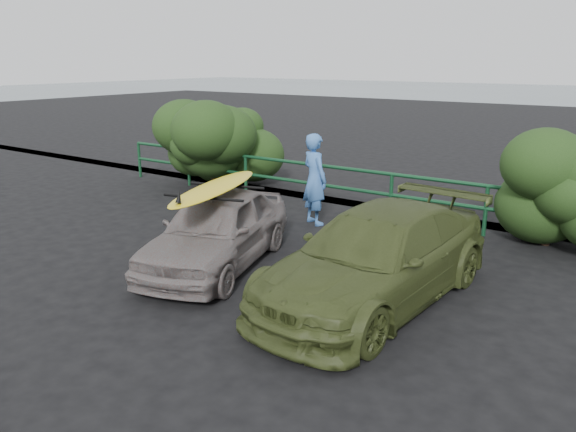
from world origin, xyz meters
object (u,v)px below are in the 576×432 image
at_px(man, 315,179).
at_px(surfboard, 215,187).
at_px(guardrail, 350,190).
at_px(sedan, 217,230).
at_px(olive_vehicle, 376,257).

xyz_separation_m(man, surfboard, (0.02, -3.05, 0.39)).
relative_size(guardrail, sedan, 3.80).
height_order(guardrail, surfboard, surfboard).
xyz_separation_m(olive_vehicle, man, (-2.83, 2.83, 0.29)).
distance_m(olive_vehicle, surfboard, 2.90).
bearing_deg(olive_vehicle, man, 139.55).
relative_size(man, surfboard, 0.65).
distance_m(man, surfboard, 3.08).
height_order(sedan, man, man).
distance_m(guardrail, olive_vehicle, 4.78).
bearing_deg(guardrail, sedan, -92.44).
bearing_deg(man, olive_vehicle, 159.80).
distance_m(guardrail, sedan, 4.23).
bearing_deg(guardrail, man, -99.64).
bearing_deg(surfboard, man, 73.48).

